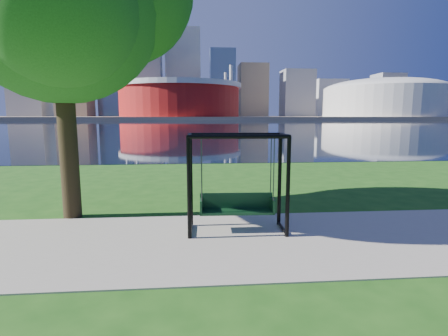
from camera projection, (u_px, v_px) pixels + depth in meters
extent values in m
plane|color=#1E5114|center=(224.00, 234.00, 8.09)|extent=(900.00, 900.00, 0.00)
cube|color=#9E937F|center=(226.00, 241.00, 7.60)|extent=(120.00, 4.00, 0.03)
cube|color=black|center=(196.00, 124.00, 108.58)|extent=(900.00, 180.00, 0.02)
cube|color=#937F60|center=(195.00, 118.00, 309.43)|extent=(900.00, 228.00, 2.00)
cylinder|color=maroon|center=(180.00, 100.00, 236.85)|extent=(80.00, 80.00, 22.00)
cylinder|color=silver|center=(180.00, 86.00, 235.43)|extent=(83.00, 83.00, 3.00)
cylinder|color=silver|center=(226.00, 95.00, 257.60)|extent=(2.00, 2.00, 32.00)
cylinder|color=silver|center=(135.00, 94.00, 252.04)|extent=(2.00, 2.00, 32.00)
cylinder|color=silver|center=(125.00, 91.00, 214.60)|extent=(2.00, 2.00, 32.00)
cylinder|color=silver|center=(231.00, 91.00, 220.16)|extent=(2.00, 2.00, 32.00)
cylinder|color=beige|center=(384.00, 102.00, 249.25)|extent=(84.00, 84.00, 20.00)
ellipsoid|color=beige|center=(385.00, 90.00, 247.91)|extent=(84.00, 84.00, 15.12)
cube|color=gray|center=(29.00, 80.00, 296.78)|extent=(28.00, 28.00, 62.00)
cube|color=#998466|center=(73.00, 63.00, 288.37)|extent=(26.00, 26.00, 88.00)
cube|color=slate|center=(116.00, 63.00, 315.02)|extent=(30.00, 24.00, 95.00)
cube|color=gray|center=(147.00, 74.00, 299.56)|extent=(24.00, 24.00, 72.00)
cube|color=silver|center=(183.00, 74.00, 331.06)|extent=(32.00, 28.00, 80.00)
cube|color=slate|center=(222.00, 84.00, 311.02)|extent=(22.00, 22.00, 58.00)
cube|color=#998466|center=(253.00, 91.00, 329.08)|extent=(26.00, 26.00, 48.00)
cube|color=gray|center=(297.00, 93.00, 323.05)|extent=(28.00, 24.00, 42.00)
cube|color=silver|center=(329.00, 98.00, 351.51)|extent=(30.00, 26.00, 36.00)
cube|color=gray|center=(387.00, 95.00, 335.73)|extent=(24.00, 24.00, 40.00)
cube|color=#998466|center=(416.00, 100.00, 354.49)|extent=(26.00, 26.00, 32.00)
sphere|color=#998466|center=(69.00, 2.00, 281.31)|extent=(10.00, 10.00, 10.00)
cylinder|color=black|center=(189.00, 189.00, 7.59)|extent=(0.09, 0.09, 2.28)
cylinder|color=black|center=(288.00, 188.00, 7.69)|extent=(0.09, 0.09, 2.28)
cylinder|color=black|center=(191.00, 182.00, 8.47)|extent=(0.09, 0.09, 2.28)
cylinder|color=black|center=(280.00, 181.00, 8.57)|extent=(0.09, 0.09, 2.28)
cylinder|color=black|center=(239.00, 137.00, 7.47)|extent=(2.18, 0.17, 0.09)
cylinder|color=black|center=(236.00, 135.00, 8.35)|extent=(2.18, 0.17, 0.09)
cylinder|color=black|center=(189.00, 136.00, 7.86)|extent=(0.12, 0.89, 0.09)
cylinder|color=black|center=(191.00, 229.00, 8.18)|extent=(0.10, 0.89, 0.07)
cylinder|color=black|center=(285.00, 135.00, 7.97)|extent=(0.12, 0.89, 0.09)
cylinder|color=black|center=(282.00, 228.00, 8.29)|extent=(0.10, 0.89, 0.07)
cube|color=black|center=(237.00, 212.00, 8.18)|extent=(1.75, 0.51, 0.06)
cube|color=black|center=(236.00, 201.00, 8.33)|extent=(1.73, 0.11, 0.38)
cube|color=black|center=(201.00, 206.00, 8.11)|extent=(0.07, 0.45, 0.34)
cube|color=black|center=(272.00, 205.00, 8.20)|extent=(0.07, 0.45, 0.34)
cylinder|color=#3A3A3F|center=(202.00, 170.00, 7.80)|extent=(0.02, 0.02, 1.43)
cylinder|color=#3A3A3F|center=(274.00, 170.00, 7.89)|extent=(0.02, 0.02, 1.43)
cylinder|color=#3A3A3F|center=(202.00, 168.00, 8.17)|extent=(0.02, 0.02, 1.43)
cylinder|color=#3A3A3F|center=(271.00, 168.00, 8.25)|extent=(0.02, 0.02, 1.43)
cylinder|color=black|center=(67.00, 129.00, 9.09)|extent=(0.47, 0.47, 4.74)
sphere|color=#1F581A|center=(60.00, 7.00, 7.56)|extent=(3.44, 3.44, 3.44)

